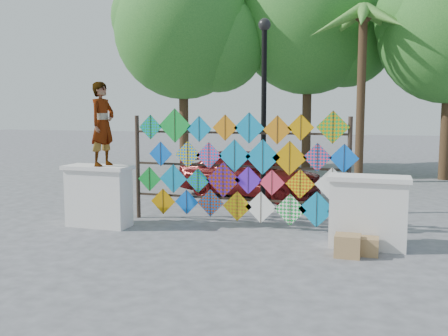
{
  "coord_description": "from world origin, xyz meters",
  "views": [
    {
      "loc": [
        2.87,
        -9.19,
        2.45
      ],
      "look_at": [
        -0.21,
        0.6,
        1.23
      ],
      "focal_mm": 40.0,
      "sensor_mm": 36.0,
      "label": 1
    }
  ],
  "objects_px": {
    "vendor_woman": "(103,124)",
    "lamppost": "(264,98)",
    "sedan": "(249,173)",
    "kite_rack": "(242,169)"
  },
  "relations": [
    {
      "from": "sedan",
      "to": "lamppost",
      "type": "xyz_separation_m",
      "value": [
        0.89,
        -2.13,
        2.01
      ]
    },
    {
      "from": "sedan",
      "to": "kite_rack",
      "type": "bearing_deg",
      "value": -155.19
    },
    {
      "from": "vendor_woman",
      "to": "sedan",
      "type": "distance_m",
      "value": 4.98
    },
    {
      "from": "vendor_woman",
      "to": "lamppost",
      "type": "distance_m",
      "value": 3.65
    },
    {
      "from": "sedan",
      "to": "vendor_woman",
      "type": "bearing_deg",
      "value": 168.31
    },
    {
      "from": "vendor_woman",
      "to": "lamppost",
      "type": "height_order",
      "value": "lamppost"
    },
    {
      "from": "vendor_woman",
      "to": "lamppost",
      "type": "relative_size",
      "value": 0.38
    },
    {
      "from": "vendor_woman",
      "to": "sedan",
      "type": "xyz_separation_m",
      "value": [
        1.97,
        4.33,
        -1.45
      ]
    },
    {
      "from": "vendor_woman",
      "to": "sedan",
      "type": "height_order",
      "value": "vendor_woman"
    },
    {
      "from": "kite_rack",
      "to": "lamppost",
      "type": "xyz_separation_m",
      "value": [
        0.16,
        1.27,
        1.48
      ]
    }
  ]
}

